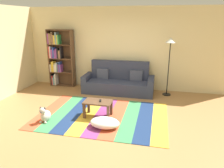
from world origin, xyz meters
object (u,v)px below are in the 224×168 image
(standing_lamp, at_px, (170,48))
(tv_remote, at_px, (100,101))
(coffee_table, at_px, (98,104))
(pouf, at_px, (105,123))
(bookshelf, at_px, (58,57))
(dog, at_px, (45,115))
(couch, at_px, (119,82))

(standing_lamp, height_order, tv_remote, standing_lamp)
(coffee_table, height_order, pouf, coffee_table)
(bookshelf, xyz_separation_m, coffee_table, (2.06, -2.19, -0.70))
(tv_remote, bearing_deg, pouf, -79.78)
(pouf, xyz_separation_m, dog, (-1.44, -0.02, 0.04))
(bookshelf, bearing_deg, dog, -71.16)
(pouf, height_order, tv_remote, tv_remote)
(dog, relative_size, standing_lamp, 0.22)
(tv_remote, bearing_deg, standing_lamp, 35.68)
(coffee_table, relative_size, tv_remote, 4.47)
(pouf, distance_m, dog, 1.44)
(standing_lamp, bearing_deg, tv_remote, -129.70)
(coffee_table, bearing_deg, standing_lamp, 49.69)
(dog, xyz_separation_m, standing_lamp, (2.82, 2.50, 1.32))
(couch, height_order, pouf, couch)
(coffee_table, relative_size, standing_lamp, 0.38)
(bookshelf, relative_size, standing_lamp, 1.11)
(couch, bearing_deg, pouf, -86.29)
(coffee_table, xyz_separation_m, standing_lamp, (1.68, 1.98, 1.16))
(dog, xyz_separation_m, tv_remote, (1.20, 0.54, 0.26))
(pouf, bearing_deg, dog, -179.36)
(standing_lamp, xyz_separation_m, tv_remote, (-1.63, -1.96, -1.07))
(bookshelf, height_order, tv_remote, bookshelf)
(bookshelf, relative_size, coffee_table, 2.93)
(coffee_table, xyz_separation_m, pouf, (0.30, -0.50, -0.20))
(couch, relative_size, coffee_table, 3.37)
(coffee_table, xyz_separation_m, dog, (-1.14, -0.52, -0.16))
(coffee_table, bearing_deg, dog, -155.59)
(couch, bearing_deg, coffee_table, -94.28)
(standing_lamp, bearing_deg, couch, -177.10)
(coffee_table, bearing_deg, couch, 85.72)
(pouf, bearing_deg, standing_lamp, 60.88)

